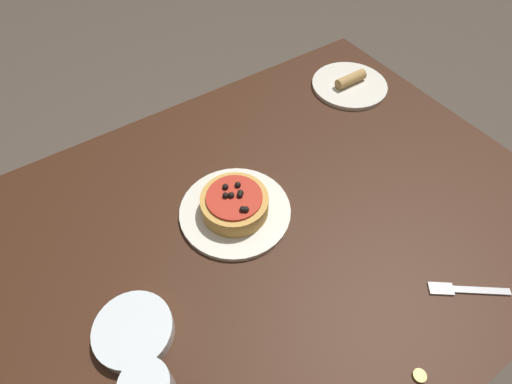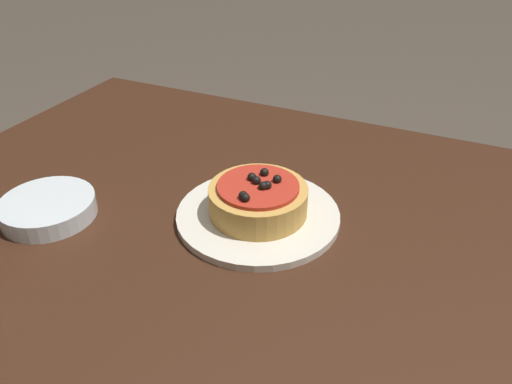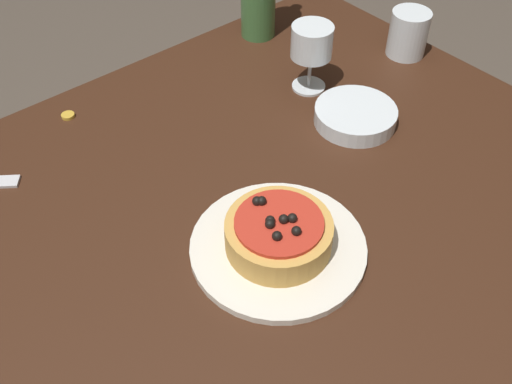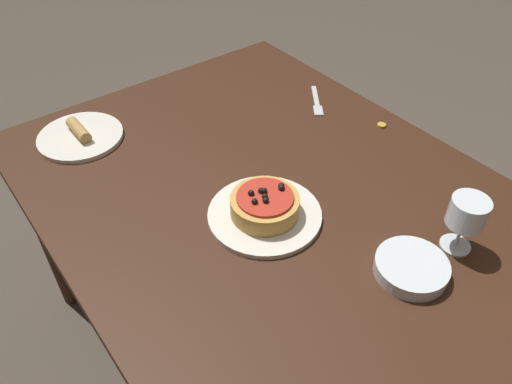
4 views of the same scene
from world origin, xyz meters
name	(u,v)px [view 4 (image 4 of 4)]	position (x,y,z in m)	size (l,w,h in m)	color
ground_plane	(270,352)	(0.00, 0.00, 0.00)	(14.00, 14.00, 0.00)	#4C4238
dining_table	(274,218)	(0.00, 0.00, 0.62)	(1.33, 0.98, 0.70)	#381E11
dinner_plate	(265,215)	(-0.04, 0.07, 0.71)	(0.26, 0.26, 0.01)	silver
pizza	(265,205)	(-0.04, 0.07, 0.74)	(0.15, 0.15, 0.06)	gold
wine_glass	(467,214)	(-0.36, -0.20, 0.80)	(0.08, 0.08, 0.13)	silver
side_bowl	(411,268)	(-0.35, -0.07, 0.72)	(0.15, 0.15, 0.03)	silver
fork	(317,103)	(0.24, -0.35, 0.70)	(0.14, 0.11, 0.00)	silver
side_plate	(80,136)	(0.49, 0.27, 0.71)	(0.23, 0.23, 0.04)	silver
bottle_cap	(382,125)	(0.04, -0.41, 0.70)	(0.02, 0.02, 0.01)	gold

